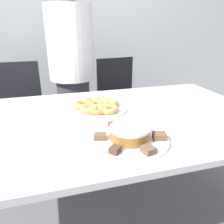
% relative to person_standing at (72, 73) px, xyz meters
% --- Properties ---
extents(ground_plane, '(12.00, 12.00, 0.00)m').
position_rel_person_standing_xyz_m(ground_plane, '(0.06, -0.87, -0.82)').
color(ground_plane, slate).
extents(wall_back, '(8.00, 0.05, 2.60)m').
position_rel_person_standing_xyz_m(wall_back, '(0.06, 0.75, 0.48)').
color(wall_back, '#B2B7BC').
rests_on(wall_back, ground_plane).
extents(table, '(1.90, 1.05, 0.74)m').
position_rel_person_standing_xyz_m(table, '(0.06, -0.87, -0.15)').
color(table, silver).
rests_on(table, ground_plane).
extents(person_standing, '(0.39, 0.39, 1.58)m').
position_rel_person_standing_xyz_m(person_standing, '(0.00, 0.00, 0.00)').
color(person_standing, '#383842').
rests_on(person_standing, ground_plane).
extents(office_chair_left, '(0.44, 0.44, 0.91)m').
position_rel_person_standing_xyz_m(office_chair_left, '(-0.49, 0.06, -0.38)').
color(office_chair_left, black).
rests_on(office_chair_left, ground_plane).
extents(office_chair_right, '(0.50, 0.50, 0.91)m').
position_rel_person_standing_xyz_m(office_chair_right, '(0.48, 0.05, -0.38)').
color(office_chair_right, black).
rests_on(office_chair_right, ground_plane).
extents(plate_cake, '(0.35, 0.35, 0.01)m').
position_rel_person_standing_xyz_m(plate_cake, '(0.12, -1.16, -0.08)').
color(plate_cake, white).
rests_on(plate_cake, table).
extents(plate_donuts, '(0.35, 0.35, 0.01)m').
position_rel_person_standing_xyz_m(plate_donuts, '(0.08, -0.74, -0.08)').
color(plate_donuts, white).
rests_on(plate_donuts, table).
extents(frosted_cake, '(0.18, 0.18, 0.06)m').
position_rel_person_standing_xyz_m(frosted_cake, '(0.12, -1.16, -0.04)').
color(frosted_cake, '#9E662D').
rests_on(frosted_cake, plate_cake).
extents(lamington_0, '(0.06, 0.06, 0.03)m').
position_rel_person_standing_xyz_m(lamington_0, '(0.03, -1.25, -0.06)').
color(lamington_0, '#513828').
rests_on(lamington_0, plate_cake).
extents(lamington_1, '(0.06, 0.06, 0.03)m').
position_rel_person_standing_xyz_m(lamington_1, '(0.16, -1.29, -0.06)').
color(lamington_1, brown).
rests_on(lamington_1, plate_cake).
extents(lamington_2, '(0.07, 0.06, 0.03)m').
position_rel_person_standing_xyz_m(lamington_2, '(0.25, -1.20, -0.06)').
color(lamington_2, brown).
rests_on(lamington_2, plate_cake).
extents(lamington_3, '(0.06, 0.06, 0.02)m').
position_rel_person_standing_xyz_m(lamington_3, '(0.22, -1.07, -0.06)').
color(lamington_3, brown).
rests_on(lamington_3, plate_cake).
extents(lamington_4, '(0.06, 0.06, 0.02)m').
position_rel_person_standing_xyz_m(lamington_4, '(0.09, -1.03, -0.06)').
color(lamington_4, brown).
rests_on(lamington_4, plate_cake).
extents(lamington_5, '(0.06, 0.06, 0.02)m').
position_rel_person_standing_xyz_m(lamington_5, '(-0.00, -1.13, -0.06)').
color(lamington_5, brown).
rests_on(lamington_5, plate_cake).
extents(donut_0, '(0.13, 0.13, 0.04)m').
position_rel_person_standing_xyz_m(donut_0, '(0.08, -0.74, -0.05)').
color(donut_0, tan).
rests_on(donut_0, plate_donuts).
extents(donut_1, '(0.11, 0.11, 0.03)m').
position_rel_person_standing_xyz_m(donut_1, '(0.16, -0.71, -0.06)').
color(donut_1, '#D18E4C').
rests_on(donut_1, plate_donuts).
extents(donut_2, '(0.12, 0.12, 0.03)m').
position_rel_person_standing_xyz_m(donut_2, '(0.11, -0.67, -0.06)').
color(donut_2, tan).
rests_on(donut_2, plate_donuts).
extents(donut_3, '(0.10, 0.10, 0.03)m').
position_rel_person_standing_xyz_m(donut_3, '(0.05, -0.66, -0.06)').
color(donut_3, '#C68447').
rests_on(donut_3, plate_donuts).
extents(donut_4, '(0.12, 0.12, 0.04)m').
position_rel_person_standing_xyz_m(donut_4, '(-0.01, -0.71, -0.05)').
color(donut_4, '#D18E4C').
rests_on(donut_4, plate_donuts).
extents(donut_5, '(0.11, 0.11, 0.04)m').
position_rel_person_standing_xyz_m(donut_5, '(0.01, -0.79, -0.05)').
color(donut_5, tan).
rests_on(donut_5, plate_donuts).
extents(donut_6, '(0.12, 0.12, 0.03)m').
position_rel_person_standing_xyz_m(donut_6, '(0.05, -0.81, -0.06)').
color(donut_6, '#C68447').
rests_on(donut_6, plate_donuts).
extents(donut_7, '(0.12, 0.12, 0.03)m').
position_rel_person_standing_xyz_m(donut_7, '(0.12, -0.82, -0.06)').
color(donut_7, tan).
rests_on(donut_7, plate_donuts).
extents(donut_8, '(0.11, 0.11, 0.03)m').
position_rel_person_standing_xyz_m(donut_8, '(0.13, -0.75, -0.05)').
color(donut_8, '#D18E4C').
rests_on(donut_8, plate_donuts).
extents(napkin, '(0.15, 0.13, 0.01)m').
position_rel_person_standing_xyz_m(napkin, '(0.73, -1.01, -0.08)').
color(napkin, white).
rests_on(napkin, table).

